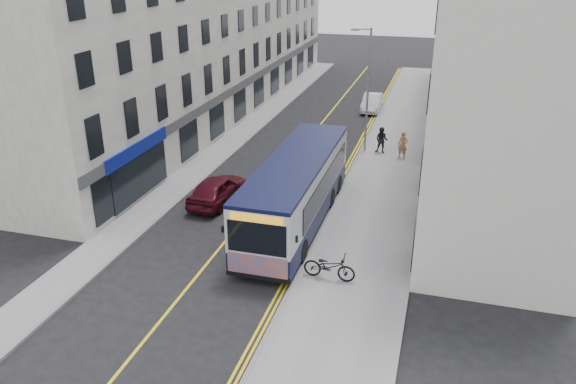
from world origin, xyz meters
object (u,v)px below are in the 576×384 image
Objects in this scene: streetlamp at (367,87)px; pedestrian_far at (382,140)px; car_white at (372,103)px; pedestrian_near at (403,145)px; bicycle at (329,266)px; city_bus at (296,189)px; car_maroon at (217,189)px.

pedestrian_far is (1.17, -0.09, -3.41)m from streetlamp.
streetlamp is at bearing -85.89° from car_white.
streetlamp reaches higher than car_white.
streetlamp is 4.67× the size of pedestrian_near.
streetlamp reaches higher than bicycle.
pedestrian_near is (2.58, -0.76, -3.41)m from streetlamp.
streetlamp reaches higher than city_bus.
pedestrian_near reaches higher than car_white.
pedestrian_near is 1.56m from pedestrian_far.
pedestrian_near is 0.39× the size of car_maroon.
city_bus is at bearing -92.44° from car_white.
city_bus is at bearing -98.36° from pedestrian_near.
pedestrian_near reaches higher than bicycle.
streetlamp is 1.92× the size of car_white.
bicycle is (2.63, -4.65, -1.17)m from city_bus.
city_bus reaches higher than pedestrian_near.
streetlamp reaches higher than pedestrian_near.
car_maroon is at bearing -105.08° from car_white.
city_bus is at bearing -97.48° from streetlamp.
car_white is at bearing 110.81° from pedestrian_far.
city_bus is 2.65× the size of car_maroon.
car_maroon is (-4.67, 1.31, -1.10)m from city_bus.
pedestrian_near is at bearing 69.08° from city_bus.
city_bus is 2.80× the size of car_white.
city_bus is 22.18m from car_white.
car_white is at bearing 7.17° from bicycle.
pedestrian_near is at bearing -73.84° from car_white.
bicycle is (1.13, -16.09, -3.70)m from streetlamp.
bicycle is 0.51× the size of car_white.
car_white is (0.53, 22.15, -1.17)m from city_bus.
streetlamp is at bearing -174.78° from pedestrian_far.
car_maroon reaches higher than car_white.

